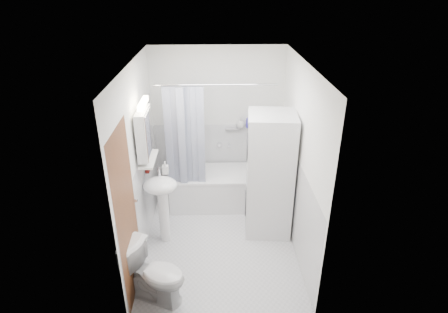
{
  "coord_description": "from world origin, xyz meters",
  "views": [
    {
      "loc": [
        -0.06,
        -4.14,
        3.28
      ],
      "look_at": [
        0.06,
        0.15,
        1.2
      ],
      "focal_mm": 30.0,
      "sensor_mm": 36.0,
      "label": 1
    }
  ],
  "objects_px": {
    "bathtub": "(217,187)",
    "toilet": "(155,273)",
    "washer_dryer": "(269,175)",
    "sink": "(162,195)"
  },
  "relations": [
    {
      "from": "bathtub",
      "to": "sink",
      "type": "bearing_deg",
      "value": -129.42
    },
    {
      "from": "sink",
      "to": "toilet",
      "type": "xyz_separation_m",
      "value": [
        0.03,
        -1.04,
        -0.36
      ]
    },
    {
      "from": "sink",
      "to": "washer_dryer",
      "type": "bearing_deg",
      "value": 8.62
    },
    {
      "from": "washer_dryer",
      "to": "toilet",
      "type": "xyz_separation_m",
      "value": [
        -1.4,
        -1.25,
        -0.52
      ]
    },
    {
      "from": "bathtub",
      "to": "sink",
      "type": "relative_size",
      "value": 1.39
    },
    {
      "from": "bathtub",
      "to": "toilet",
      "type": "xyz_separation_m",
      "value": [
        -0.69,
        -1.92,
        0.04
      ]
    },
    {
      "from": "bathtub",
      "to": "toilet",
      "type": "distance_m",
      "value": 2.04
    },
    {
      "from": "washer_dryer",
      "to": "toilet",
      "type": "bearing_deg",
      "value": -133.35
    },
    {
      "from": "bathtub",
      "to": "sink",
      "type": "distance_m",
      "value": 1.21
    },
    {
      "from": "bathtub",
      "to": "sink",
      "type": "height_order",
      "value": "sink"
    }
  ]
}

